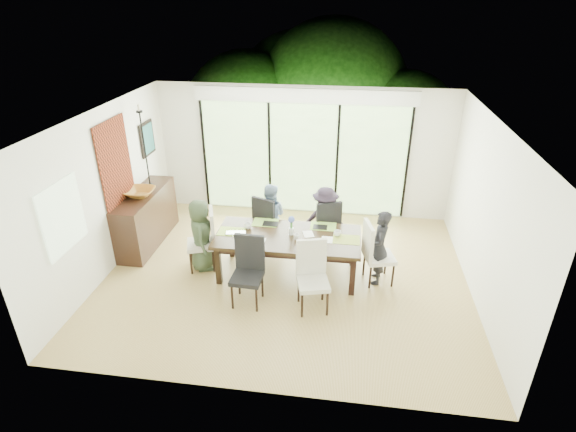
# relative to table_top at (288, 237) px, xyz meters

# --- Properties ---
(floor) EXTENTS (6.00, 5.00, 0.01)m
(floor) POSITION_rel_table_top_xyz_m (-0.03, -0.06, -0.72)
(floor) COLOR olive
(floor) RESTS_ON ground
(ceiling) EXTENTS (6.00, 5.00, 0.01)m
(ceiling) POSITION_rel_table_top_xyz_m (-0.03, -0.06, 1.99)
(ceiling) COLOR white
(ceiling) RESTS_ON wall_back
(wall_back) EXTENTS (6.00, 0.02, 2.70)m
(wall_back) POSITION_rel_table_top_xyz_m (-0.03, 2.45, 0.64)
(wall_back) COLOR silver
(wall_back) RESTS_ON floor
(wall_front) EXTENTS (6.00, 0.02, 2.70)m
(wall_front) POSITION_rel_table_top_xyz_m (-0.03, -2.57, 0.64)
(wall_front) COLOR beige
(wall_front) RESTS_ON floor
(wall_left) EXTENTS (0.02, 5.00, 2.70)m
(wall_left) POSITION_rel_table_top_xyz_m (-3.04, -0.06, 0.64)
(wall_left) COLOR silver
(wall_left) RESTS_ON floor
(wall_right) EXTENTS (0.02, 5.00, 2.70)m
(wall_right) POSITION_rel_table_top_xyz_m (2.98, -0.06, 0.64)
(wall_right) COLOR silver
(wall_right) RESTS_ON floor
(glass_doors) EXTENTS (4.20, 0.02, 2.30)m
(glass_doors) POSITION_rel_table_top_xyz_m (-0.03, 2.41, 0.49)
(glass_doors) COLOR #598C3F
(glass_doors) RESTS_ON wall_back
(blinds_header) EXTENTS (4.40, 0.06, 0.28)m
(blinds_header) POSITION_rel_table_top_xyz_m (-0.03, 2.40, 1.79)
(blinds_header) COLOR white
(blinds_header) RESTS_ON wall_back
(mullion_a) EXTENTS (0.05, 0.04, 2.30)m
(mullion_a) POSITION_rel_table_top_xyz_m (-2.13, 2.40, 0.49)
(mullion_a) COLOR black
(mullion_a) RESTS_ON wall_back
(mullion_b) EXTENTS (0.05, 0.04, 2.30)m
(mullion_b) POSITION_rel_table_top_xyz_m (-0.73, 2.40, 0.49)
(mullion_b) COLOR black
(mullion_b) RESTS_ON wall_back
(mullion_c) EXTENTS (0.05, 0.04, 2.30)m
(mullion_c) POSITION_rel_table_top_xyz_m (0.67, 2.40, 0.49)
(mullion_c) COLOR black
(mullion_c) RESTS_ON wall_back
(mullion_d) EXTENTS (0.05, 0.04, 2.30)m
(mullion_d) POSITION_rel_table_top_xyz_m (2.07, 2.40, 0.49)
(mullion_d) COLOR black
(mullion_d) RESTS_ON wall_back
(side_window) EXTENTS (0.02, 0.90, 1.00)m
(side_window) POSITION_rel_table_top_xyz_m (-3.00, -1.26, 0.79)
(side_window) COLOR #8CAD7F
(side_window) RESTS_ON wall_left
(deck) EXTENTS (6.00, 1.80, 0.10)m
(deck) POSITION_rel_table_top_xyz_m (-0.03, 3.34, -0.76)
(deck) COLOR brown
(deck) RESTS_ON ground
(rail_top) EXTENTS (6.00, 0.08, 0.06)m
(rail_top) POSITION_rel_table_top_xyz_m (-0.03, 4.14, -0.16)
(rail_top) COLOR #4F3822
(rail_top) RESTS_ON deck
(foliage_left) EXTENTS (3.20, 3.20, 3.20)m
(foliage_left) POSITION_rel_table_top_xyz_m (-1.83, 5.14, 0.73)
(foliage_left) COLOR #14380F
(foliage_left) RESTS_ON ground
(foliage_mid) EXTENTS (4.00, 4.00, 4.00)m
(foliage_mid) POSITION_rel_table_top_xyz_m (0.37, 5.74, 1.09)
(foliage_mid) COLOR #14380F
(foliage_mid) RESTS_ON ground
(foliage_right) EXTENTS (2.80, 2.80, 2.80)m
(foliage_right) POSITION_rel_table_top_xyz_m (2.17, 4.94, 0.55)
(foliage_right) COLOR #14380F
(foliage_right) RESTS_ON ground
(foliage_far) EXTENTS (3.60, 3.60, 3.60)m
(foliage_far) POSITION_rel_table_top_xyz_m (-0.63, 6.44, 0.91)
(foliage_far) COLOR #14380F
(foliage_far) RESTS_ON ground
(table_top) EXTENTS (2.37, 1.09, 0.06)m
(table_top) POSITION_rel_table_top_xyz_m (0.00, 0.00, 0.00)
(table_top) COLOR black
(table_top) RESTS_ON floor
(table_apron) EXTENTS (2.17, 0.89, 0.10)m
(table_apron) POSITION_rel_table_top_xyz_m (0.00, -0.00, -0.09)
(table_apron) COLOR black
(table_apron) RESTS_ON floor
(table_leg_fl) EXTENTS (0.09, 0.09, 0.68)m
(table_leg_fl) POSITION_rel_table_top_xyz_m (-1.08, -0.43, -0.37)
(table_leg_fl) COLOR black
(table_leg_fl) RESTS_ON floor
(table_leg_fr) EXTENTS (0.09, 0.09, 0.68)m
(table_leg_fr) POSITION_rel_table_top_xyz_m (1.08, -0.43, -0.37)
(table_leg_fr) COLOR black
(table_leg_fr) RESTS_ON floor
(table_leg_bl) EXTENTS (0.09, 0.09, 0.68)m
(table_leg_bl) POSITION_rel_table_top_xyz_m (-1.08, 0.43, -0.37)
(table_leg_bl) COLOR black
(table_leg_bl) RESTS_ON floor
(table_leg_br) EXTENTS (0.09, 0.09, 0.68)m
(table_leg_br) POSITION_rel_table_top_xyz_m (1.08, 0.43, -0.37)
(table_leg_br) COLOR black
(table_leg_br) RESTS_ON floor
(chair_left_end) EXTENTS (0.58, 0.58, 1.09)m
(chair_left_end) POSITION_rel_table_top_xyz_m (-1.50, -0.00, -0.17)
(chair_left_end) COLOR beige
(chair_left_end) RESTS_ON floor
(chair_right_end) EXTENTS (0.55, 0.55, 1.09)m
(chair_right_end) POSITION_rel_table_top_xyz_m (1.50, -0.00, -0.17)
(chair_right_end) COLOR silver
(chair_right_end) RESTS_ON floor
(chair_far_left) EXTENTS (0.59, 0.59, 1.09)m
(chair_far_left) POSITION_rel_table_top_xyz_m (-0.45, 0.85, -0.17)
(chair_far_left) COLOR black
(chair_far_left) RESTS_ON floor
(chair_far_right) EXTENTS (0.59, 0.59, 1.09)m
(chair_far_right) POSITION_rel_table_top_xyz_m (0.55, 0.85, -0.17)
(chair_far_right) COLOR black
(chair_far_right) RESTS_ON floor
(chair_near_left) EXTENTS (0.47, 0.47, 1.09)m
(chair_near_left) POSITION_rel_table_top_xyz_m (-0.50, -0.87, -0.17)
(chair_near_left) COLOR black
(chair_near_left) RESTS_ON floor
(chair_near_right) EXTENTS (0.55, 0.55, 1.09)m
(chair_near_right) POSITION_rel_table_top_xyz_m (0.50, -0.87, -0.17)
(chair_near_right) COLOR beige
(chair_near_right) RESTS_ON floor
(person_left_end) EXTENTS (0.51, 0.67, 1.27)m
(person_left_end) POSITION_rel_table_top_xyz_m (-1.48, -0.00, -0.07)
(person_left_end) COLOR #36452E
(person_left_end) RESTS_ON floor
(person_right_end) EXTENTS (0.41, 0.62, 1.27)m
(person_right_end) POSITION_rel_table_top_xyz_m (1.48, -0.00, -0.07)
(person_right_end) COLOR black
(person_right_end) RESTS_ON floor
(person_far_left) EXTENTS (0.60, 0.38, 1.27)m
(person_far_left) POSITION_rel_table_top_xyz_m (-0.45, 0.83, -0.07)
(person_far_left) COLOR #7D97B5
(person_far_left) RESTS_ON floor
(person_far_right) EXTENTS (0.61, 0.39, 1.27)m
(person_far_right) POSITION_rel_table_top_xyz_m (0.55, 0.83, -0.07)
(person_far_right) COLOR black
(person_far_right) RESTS_ON floor
(placemat_left) EXTENTS (0.43, 0.32, 0.01)m
(placemat_left) POSITION_rel_table_top_xyz_m (-0.95, -0.00, 0.03)
(placemat_left) COLOR #90B23F
(placemat_left) RESTS_ON table_top
(placemat_right) EXTENTS (0.43, 0.32, 0.01)m
(placemat_right) POSITION_rel_table_top_xyz_m (0.95, -0.00, 0.03)
(placemat_right) COLOR olive
(placemat_right) RESTS_ON table_top
(placemat_far_l) EXTENTS (0.43, 0.32, 0.01)m
(placemat_far_l) POSITION_rel_table_top_xyz_m (-0.45, 0.40, 0.03)
(placemat_far_l) COLOR #86BB42
(placemat_far_l) RESTS_ON table_top
(placemat_far_r) EXTENTS (0.43, 0.32, 0.01)m
(placemat_far_r) POSITION_rel_table_top_xyz_m (0.55, 0.40, 0.03)
(placemat_far_r) COLOR #89BE44
(placemat_far_r) RESTS_ON table_top
(placemat_paper) EXTENTS (0.43, 0.32, 0.01)m
(placemat_paper) POSITION_rel_table_top_xyz_m (-0.55, -0.30, 0.03)
(placemat_paper) COLOR white
(placemat_paper) RESTS_ON table_top
(tablet_far_l) EXTENTS (0.26, 0.18, 0.01)m
(tablet_far_l) POSITION_rel_table_top_xyz_m (-0.35, 0.35, 0.04)
(tablet_far_l) COLOR black
(tablet_far_l) RESTS_ON table_top
(tablet_far_r) EXTENTS (0.24, 0.17, 0.01)m
(tablet_far_r) POSITION_rel_table_top_xyz_m (0.50, 0.35, 0.04)
(tablet_far_r) COLOR black
(tablet_far_r) RESTS_ON table_top
(papers) EXTENTS (0.30, 0.22, 0.00)m
(papers) POSITION_rel_table_top_xyz_m (0.70, -0.05, 0.03)
(papers) COLOR white
(papers) RESTS_ON table_top
(platter_base) EXTENTS (0.26, 0.26, 0.02)m
(platter_base) POSITION_rel_table_top_xyz_m (-0.55, -0.30, 0.05)
(platter_base) COLOR white
(platter_base) RESTS_ON table_top
(platter_snacks) EXTENTS (0.20, 0.20, 0.01)m
(platter_snacks) POSITION_rel_table_top_xyz_m (-0.55, -0.30, 0.07)
(platter_snacks) COLOR orange
(platter_snacks) RESTS_ON table_top
(vase) EXTENTS (0.08, 0.08, 0.12)m
(vase) POSITION_rel_table_top_xyz_m (0.05, 0.05, 0.09)
(vase) COLOR silver
(vase) RESTS_ON table_top
(hyacinth_stems) EXTENTS (0.04, 0.04, 0.16)m
(hyacinth_stems) POSITION_rel_table_top_xyz_m (0.05, 0.05, 0.21)
(hyacinth_stems) COLOR #337226
(hyacinth_stems) RESTS_ON table_top
(hyacinth_blooms) EXTENTS (0.11, 0.11, 0.11)m
(hyacinth_blooms) POSITION_rel_table_top_xyz_m (0.05, 0.05, 0.31)
(hyacinth_blooms) COLOR #5065C8
(hyacinth_blooms) RESTS_ON table_top
(laptop) EXTENTS (0.36, 0.26, 0.03)m
(laptop) POSITION_rel_table_top_xyz_m (-0.85, -0.10, 0.04)
(laptop) COLOR silver
(laptop) RESTS_ON table_top
(cup_a) EXTENTS (0.13, 0.13, 0.09)m
(cup_a) POSITION_rel_table_top_xyz_m (-0.70, 0.15, 0.08)
(cup_a) COLOR white
(cup_a) RESTS_ON table_top
(cup_b) EXTENTS (0.14, 0.14, 0.09)m
(cup_b) POSITION_rel_table_top_xyz_m (0.15, -0.10, 0.08)
(cup_b) COLOR white
(cup_b) RESTS_ON table_top
(cup_c) EXTENTS (0.16, 0.16, 0.09)m
(cup_c) POSITION_rel_table_top_xyz_m (0.80, 0.10, 0.08)
(cup_c) COLOR white
(cup_c) RESTS_ON table_top
(book) EXTENTS (0.22, 0.26, 0.02)m
(book) POSITION_rel_table_top_xyz_m (0.25, 0.05, 0.04)
(book) COLOR white
(book) RESTS_ON table_top
(sideboard) EXTENTS (0.50, 1.79, 1.01)m
(sideboard) POSITION_rel_table_top_xyz_m (-2.79, 0.71, -0.21)
(sideboard) COLOR black
(sideboard) RESTS_ON floor
(bowl) EXTENTS (0.53, 0.53, 0.13)m
(bowl) POSITION_rel_table_top_xyz_m (-2.79, 0.61, 0.36)
(bowl) COLOR #956220
(bowl) RESTS_ON sideboard
(candlestick_base) EXTENTS (0.11, 0.11, 0.04)m
(candlestick_base) POSITION_rel_table_top_xyz_m (-2.79, 1.06, 0.32)
(candlestick_base) COLOR black
(candlestick_base) RESTS_ON sideboard
(candlestick_shaft) EXTENTS (0.03, 0.03, 1.40)m
(candlestick_shaft) POSITION_rel_table_top_xyz_m (-2.79, 1.06, 1.02)
(candlestick_shaft) COLOR black
(candlestick_shaft) RESTS_ON sideboard
(candlestick_pan) EXTENTS (0.11, 0.11, 0.03)m
(candlestick_pan) POSITION_rel_table_top_xyz_m (-2.79, 1.06, 1.71)
(candlestick_pan) COLOR black
(candlestick_pan) RESTS_ON sideboard
(candle) EXTENTS (0.04, 0.04, 0.11)m
(candle) POSITION_rel_table_top_xyz_m (-2.79, 1.06, 1.78)
(candle) COLOR silver
(candle) RESTS_ON sideboard
(tapestry) EXTENTS (0.02, 1.00, 1.50)m
(tapestry) POSITION_rel_table_top_xyz_m (-3.00, 0.34, 0.99)
(tapestry) COLOR maroon
(tapestry) RESTS_ON wall_left
(art_frame) EXTENTS (0.03, 0.55, 0.65)m
(art_frame) POSITION_rel_table_top_xyz_m (-3.00, 1.64, 1.04)
(art_frame) COLOR black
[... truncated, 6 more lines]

